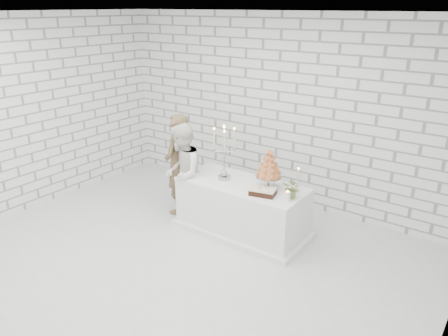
# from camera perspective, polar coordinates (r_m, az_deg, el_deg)

# --- Properties ---
(ground) EXTENTS (6.00, 5.00, 0.01)m
(ground) POSITION_cam_1_polar(r_m,az_deg,el_deg) (5.65, -6.37, -12.41)
(ground) COLOR silver
(ground) RESTS_ON ground
(ceiling) EXTENTS (6.00, 5.00, 0.01)m
(ceiling) POSITION_cam_1_polar(r_m,az_deg,el_deg) (4.74, -7.89, 19.60)
(ceiling) COLOR white
(ceiling) RESTS_ON ground
(wall_back) EXTENTS (6.00, 0.01, 3.00)m
(wall_back) POSITION_cam_1_polar(r_m,az_deg,el_deg) (6.96, 7.10, 7.47)
(wall_back) COLOR white
(wall_back) RESTS_ON ground
(wall_left) EXTENTS (0.01, 5.00, 3.00)m
(wall_left) POSITION_cam_1_polar(r_m,az_deg,el_deg) (7.31, -24.75, 6.37)
(wall_left) COLOR white
(wall_left) RESTS_ON ground
(cake_table) EXTENTS (1.80, 0.80, 0.75)m
(cake_table) POSITION_cam_1_polar(r_m,az_deg,el_deg) (6.17, 2.39, -5.26)
(cake_table) COLOR white
(cake_table) RESTS_ON ground
(groom) EXTENTS (0.54, 0.66, 1.57)m
(groom) POSITION_cam_1_polar(r_m,az_deg,el_deg) (6.67, -6.17, 0.50)
(groom) COLOR brown
(groom) RESTS_ON ground
(bride) EXTENTS (0.86, 0.92, 1.50)m
(bride) POSITION_cam_1_polar(r_m,az_deg,el_deg) (6.39, -5.51, -0.75)
(bride) COLOR white
(bride) RESTS_ON ground
(candelabra) EXTENTS (0.36, 0.36, 0.78)m
(candelabra) POSITION_cam_1_polar(r_m,az_deg,el_deg) (6.02, 0.02, 1.97)
(candelabra) COLOR #9B9CA5
(candelabra) RESTS_ON cake_table
(croquembouche) EXTENTS (0.41, 0.41, 0.55)m
(croquembouche) POSITION_cam_1_polar(r_m,az_deg,el_deg) (5.79, 5.94, -0.11)
(croquembouche) COLOR #AC5626
(croquembouche) RESTS_ON cake_table
(chocolate_cake) EXTENTS (0.37, 0.31, 0.08)m
(chocolate_cake) POSITION_cam_1_polar(r_m,az_deg,el_deg) (5.68, 5.15, -3.11)
(chocolate_cake) COLOR black
(chocolate_cake) RESTS_ON cake_table
(pillar_candle) EXTENTS (0.09, 0.09, 0.12)m
(pillar_candle) POSITION_cam_1_polar(r_m,az_deg,el_deg) (5.54, 8.35, -3.69)
(pillar_candle) COLOR white
(pillar_candle) RESTS_ON cake_table
(extra_taper) EXTENTS (0.07, 0.07, 0.32)m
(extra_taper) POSITION_cam_1_polar(r_m,az_deg,el_deg) (5.77, 9.70, -1.64)
(extra_taper) COLOR beige
(extra_taper) RESTS_ON cake_table
(flowers) EXTENTS (0.24, 0.21, 0.26)m
(flowers) POSITION_cam_1_polar(r_m,az_deg,el_deg) (5.59, 8.93, -2.70)
(flowers) COLOR #496035
(flowers) RESTS_ON cake_table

